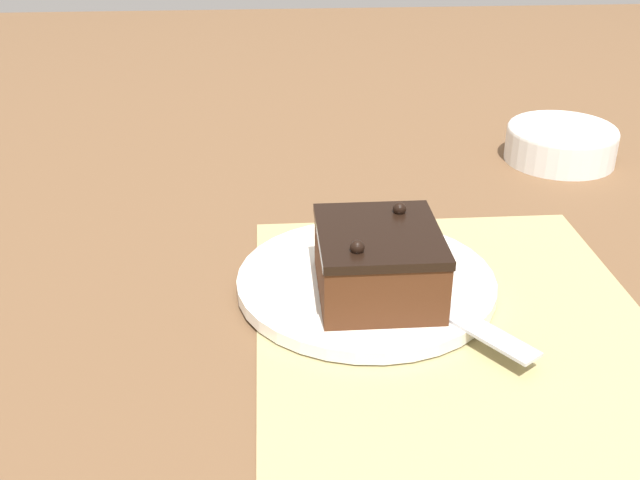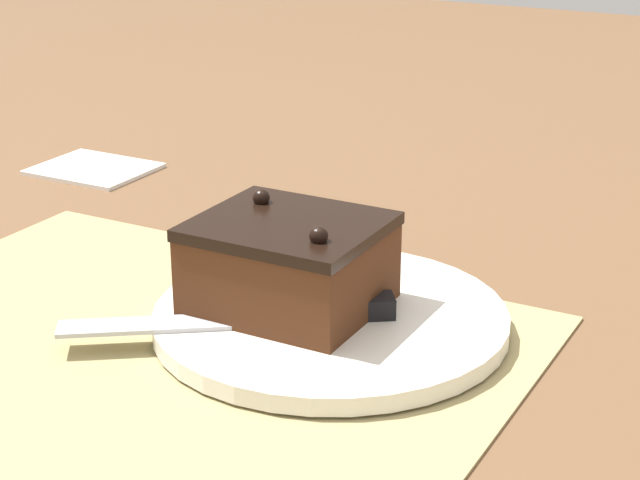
{
  "view_description": "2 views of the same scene",
  "coord_description": "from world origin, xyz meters",
  "px_view_note": "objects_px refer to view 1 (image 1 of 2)",
  "views": [
    {
      "loc": [
        -0.5,
        0.16,
        0.36
      ],
      "look_at": [
        0.12,
        0.11,
        0.04
      ],
      "focal_mm": 42.0,
      "sensor_mm": 36.0,
      "label": 1
    },
    {
      "loc": [
        0.39,
        -0.5,
        0.31
      ],
      "look_at": [
        0.07,
        0.09,
        0.05
      ],
      "focal_mm": 60.0,
      "sensor_mm": 36.0,
      "label": 2
    }
  ],
  "objects_px": {
    "chocolate_cake": "(378,262)",
    "small_bowl": "(561,142)",
    "cake_plate": "(366,282)",
    "serving_knife": "(398,281)"
  },
  "relations": [
    {
      "from": "chocolate_cake",
      "to": "small_bowl",
      "type": "xyz_separation_m",
      "value": [
        0.34,
        -0.29,
        -0.02
      ]
    },
    {
      "from": "cake_plate",
      "to": "chocolate_cake",
      "type": "relative_size",
      "value": 2.0
    },
    {
      "from": "cake_plate",
      "to": "serving_knife",
      "type": "xyz_separation_m",
      "value": [
        -0.02,
        -0.03,
        0.01
      ]
    },
    {
      "from": "chocolate_cake",
      "to": "serving_knife",
      "type": "relative_size",
      "value": 0.63
    },
    {
      "from": "serving_knife",
      "to": "cake_plate",
      "type": "bearing_deg",
      "value": -70.09
    },
    {
      "from": "cake_plate",
      "to": "chocolate_cake",
      "type": "distance_m",
      "value": 0.05
    },
    {
      "from": "chocolate_cake",
      "to": "small_bowl",
      "type": "height_order",
      "value": "chocolate_cake"
    },
    {
      "from": "small_bowl",
      "to": "cake_plate",
      "type": "bearing_deg",
      "value": 136.34
    },
    {
      "from": "chocolate_cake",
      "to": "serving_knife",
      "type": "distance_m",
      "value": 0.03
    },
    {
      "from": "small_bowl",
      "to": "chocolate_cake",
      "type": "bearing_deg",
      "value": 139.4
    }
  ]
}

